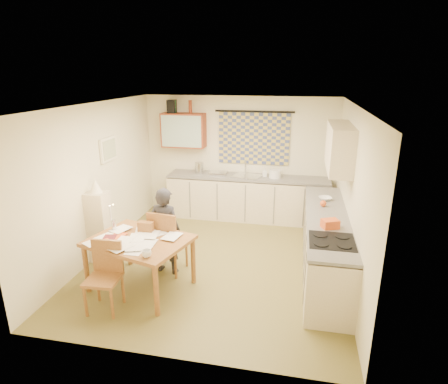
% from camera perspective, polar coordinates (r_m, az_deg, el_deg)
% --- Properties ---
extents(floor, '(4.00, 4.50, 0.02)m').
position_cam_1_polar(floor, '(6.26, -1.16, -10.45)').
color(floor, brown).
rests_on(floor, ground).
extents(ceiling, '(4.00, 4.50, 0.02)m').
position_cam_1_polar(ceiling, '(5.53, -1.33, 13.20)').
color(ceiling, white).
rests_on(ceiling, floor).
extents(wall_back, '(4.00, 0.02, 2.50)m').
position_cam_1_polar(wall_back, '(7.92, 2.36, 5.39)').
color(wall_back, beige).
rests_on(wall_back, floor).
extents(wall_front, '(4.00, 0.02, 2.50)m').
position_cam_1_polar(wall_front, '(3.76, -8.92, -9.45)').
color(wall_front, beige).
rests_on(wall_front, floor).
extents(wall_left, '(0.02, 4.50, 2.50)m').
position_cam_1_polar(wall_left, '(6.50, -18.81, 1.64)').
color(wall_left, beige).
rests_on(wall_left, floor).
extents(wall_right, '(0.02, 4.50, 2.50)m').
position_cam_1_polar(wall_right, '(5.70, 18.90, -0.60)').
color(wall_right, beige).
rests_on(wall_right, floor).
extents(window_blind, '(1.45, 0.03, 1.05)m').
position_cam_1_polar(window_blind, '(7.76, 4.56, 8.10)').
color(window_blind, '#384475').
rests_on(window_blind, wall_back).
extents(curtain_rod, '(1.60, 0.04, 0.04)m').
position_cam_1_polar(curtain_rod, '(7.67, 4.65, 12.13)').
color(curtain_rod, black).
rests_on(curtain_rod, wall_back).
extents(wall_cabinet, '(0.90, 0.34, 0.70)m').
position_cam_1_polar(wall_cabinet, '(7.91, -6.16, 9.34)').
color(wall_cabinet, maroon).
rests_on(wall_cabinet, wall_back).
extents(wall_cabinet_glass, '(0.84, 0.02, 0.64)m').
position_cam_1_polar(wall_cabinet_glass, '(7.75, -6.54, 9.15)').
color(wall_cabinet_glass, '#99B2A5').
rests_on(wall_cabinet_glass, wall_back).
extents(upper_cabinet_right, '(0.34, 1.30, 0.70)m').
position_cam_1_polar(upper_cabinet_right, '(6.06, 17.18, 6.52)').
color(upper_cabinet_right, beige).
rests_on(upper_cabinet_right, wall_right).
extents(framed_print, '(0.04, 0.50, 0.40)m').
position_cam_1_polar(framed_print, '(6.72, -17.22, 6.26)').
color(framed_print, white).
rests_on(framed_print, wall_left).
extents(print_canvas, '(0.01, 0.42, 0.32)m').
position_cam_1_polar(print_canvas, '(6.70, -17.03, 6.26)').
color(print_canvas, beige).
rests_on(print_canvas, wall_left).
extents(counter_back, '(3.30, 0.62, 0.92)m').
position_cam_1_polar(counter_back, '(7.81, 3.57, -0.90)').
color(counter_back, beige).
rests_on(counter_back, floor).
extents(counter_right, '(0.62, 2.95, 0.92)m').
position_cam_1_polar(counter_right, '(5.96, 15.15, -7.70)').
color(counter_right, beige).
rests_on(counter_right, floor).
extents(stove, '(0.60, 0.60, 0.93)m').
position_cam_1_polar(stove, '(5.17, 15.67, -11.79)').
color(stove, white).
rests_on(stove, floor).
extents(sink, '(0.66, 0.59, 0.10)m').
position_cam_1_polar(sink, '(7.68, 3.52, 2.13)').
color(sink, silver).
rests_on(sink, counter_back).
extents(tap, '(0.04, 0.04, 0.28)m').
position_cam_1_polar(tap, '(7.81, 3.30, 3.78)').
color(tap, silver).
rests_on(tap, counter_back).
extents(dish_rack, '(0.35, 0.30, 0.06)m').
position_cam_1_polar(dish_rack, '(7.76, -0.88, 2.87)').
color(dish_rack, silver).
rests_on(dish_rack, counter_back).
extents(kettle, '(0.21, 0.21, 0.24)m').
position_cam_1_polar(kettle, '(7.84, -3.78, 3.65)').
color(kettle, silver).
rests_on(kettle, counter_back).
extents(mixing_bowl, '(0.29, 0.29, 0.16)m').
position_cam_1_polar(mixing_bowl, '(7.59, 7.80, 2.75)').
color(mixing_bowl, white).
rests_on(mixing_bowl, counter_back).
extents(soap_bottle, '(0.12, 0.12, 0.18)m').
position_cam_1_polar(soap_bottle, '(7.66, 6.20, 3.02)').
color(soap_bottle, white).
rests_on(soap_bottle, counter_back).
extents(bowl, '(0.34, 0.34, 0.05)m').
position_cam_1_polar(bowl, '(6.46, 15.16, -0.96)').
color(bowl, white).
rests_on(bowl, counter_right).
extents(orange_bag, '(0.27, 0.23, 0.12)m').
position_cam_1_polar(orange_bag, '(5.33, 15.86, -4.67)').
color(orange_bag, '#D85520').
rests_on(orange_bag, counter_right).
extents(fruit_orange, '(0.10, 0.10, 0.10)m').
position_cam_1_polar(fruit_orange, '(6.13, 14.88, -1.70)').
color(fruit_orange, '#D85520').
rests_on(fruit_orange, counter_right).
extents(speaker, '(0.17, 0.21, 0.26)m').
position_cam_1_polar(speaker, '(7.93, -7.97, 12.79)').
color(speaker, black).
rests_on(speaker, wall_cabinet).
extents(bottle_green, '(0.08, 0.08, 0.26)m').
position_cam_1_polar(bottle_green, '(7.91, -7.61, 12.79)').
color(bottle_green, '#195926').
rests_on(bottle_green, wall_cabinet).
extents(bottle_brown, '(0.08, 0.08, 0.26)m').
position_cam_1_polar(bottle_brown, '(7.81, -5.15, 12.81)').
color(bottle_brown, maroon).
rests_on(bottle_brown, wall_cabinet).
extents(dining_table, '(1.54, 1.32, 0.75)m').
position_cam_1_polar(dining_table, '(5.51, -12.57, -10.53)').
color(dining_table, brown).
rests_on(dining_table, floor).
extents(chair_far, '(0.51, 0.51, 1.01)m').
position_cam_1_polar(chair_far, '(5.88, -8.39, -9.08)').
color(chair_far, brown).
rests_on(chair_far, floor).
extents(chair_near, '(0.43, 0.43, 0.91)m').
position_cam_1_polar(chair_near, '(5.22, -17.70, -13.97)').
color(chair_near, brown).
rests_on(chair_near, floor).
extents(person, '(0.58, 0.45, 1.36)m').
position_cam_1_polar(person, '(5.72, -8.92, -5.86)').
color(person, black).
rests_on(person, floor).
extents(shelf_stand, '(0.32, 0.30, 1.17)m').
position_cam_1_polar(shelf_stand, '(6.35, -18.40, -5.08)').
color(shelf_stand, beige).
rests_on(shelf_stand, floor).
extents(lampshade, '(0.20, 0.20, 0.22)m').
position_cam_1_polar(lampshade, '(6.12, -19.03, 0.91)').
color(lampshade, white).
rests_on(lampshade, shelf_stand).
extents(letter_rack, '(0.22, 0.11, 0.16)m').
position_cam_1_polar(letter_rack, '(5.52, -11.84, -5.25)').
color(letter_rack, brown).
rests_on(letter_rack, dining_table).
extents(mug, '(0.21, 0.21, 0.09)m').
position_cam_1_polar(mug, '(4.82, -11.71, -9.18)').
color(mug, white).
rests_on(mug, dining_table).
extents(magazine, '(0.27, 0.31, 0.02)m').
position_cam_1_polar(magazine, '(5.47, -18.02, -6.76)').
color(magazine, maroon).
rests_on(magazine, dining_table).
extents(book, '(0.26, 0.30, 0.02)m').
position_cam_1_polar(book, '(5.54, -16.64, -6.32)').
color(book, '#D85520').
rests_on(book, dining_table).
extents(orange_box, '(0.14, 0.13, 0.04)m').
position_cam_1_polar(orange_box, '(5.34, -17.43, -7.20)').
color(orange_box, '#D85520').
rests_on(orange_box, dining_table).
extents(eyeglasses, '(0.14, 0.09, 0.02)m').
position_cam_1_polar(eyeglasses, '(5.05, -13.84, -8.54)').
color(eyeglasses, black).
rests_on(eyeglasses, dining_table).
extents(candle_holder, '(0.07, 0.07, 0.18)m').
position_cam_1_polar(candle_holder, '(5.66, -16.43, -4.90)').
color(candle_holder, silver).
rests_on(candle_holder, dining_table).
extents(candle, '(0.03, 0.03, 0.22)m').
position_cam_1_polar(candle, '(5.58, -16.93, -3.08)').
color(candle, white).
rests_on(candle, dining_table).
extents(candle_flame, '(0.02, 0.02, 0.02)m').
position_cam_1_polar(candle_flame, '(5.53, -16.54, -1.87)').
color(candle_flame, '#FFCC66').
rests_on(candle_flame, dining_table).
extents(papers, '(1.25, 0.97, 0.03)m').
position_cam_1_polar(papers, '(5.33, -13.57, -6.97)').
color(papers, white).
rests_on(papers, dining_table).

